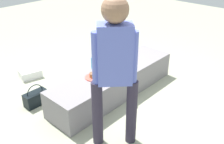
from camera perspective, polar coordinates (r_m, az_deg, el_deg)
ground_plane at (r=3.68m, az=0.50°, el=-4.79°), size 12.00×12.00×0.00m
concrete_ledge at (r=3.58m, az=0.52°, el=-2.27°), size 2.02×0.52×0.37m
child_seated at (r=3.31m, az=-0.27°, el=2.89°), size 0.29×0.34×0.48m
adult_standing at (r=2.37m, az=0.63°, el=1.86°), size 0.37×0.36×1.57m
cake_plate at (r=3.31m, az=-4.20°, el=-0.93°), size 0.22×0.22×0.07m
gift_bag at (r=4.19m, az=-3.13°, el=1.75°), size 0.22×0.10×0.33m
railing_post at (r=4.72m, az=1.01°, el=9.16°), size 0.36×0.36×1.23m
water_bottle_near_gift at (r=3.54m, az=-11.93°, el=-4.86°), size 0.06×0.06×0.24m
water_bottle_far_side at (r=4.93m, az=-3.88°, el=5.14°), size 0.07×0.07×0.18m
party_cup_red at (r=4.67m, az=-2.12°, el=3.36°), size 0.07×0.07×0.10m
cake_box_white at (r=4.29m, az=-17.82°, el=-0.19°), size 0.37×0.34×0.13m
handbag_black_leather at (r=3.55m, az=-16.63°, el=-5.58°), size 0.31×0.15×0.30m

